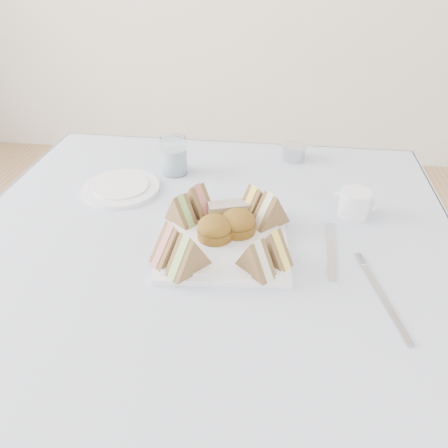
# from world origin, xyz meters

# --- Properties ---
(floor) EXTENTS (4.00, 4.00, 0.00)m
(floor) POSITION_xyz_m (0.00, 0.00, 0.00)
(floor) COLOR #9E7751
(floor) RESTS_ON ground
(table) EXTENTS (0.90, 0.90, 0.74)m
(table) POSITION_xyz_m (0.00, 0.00, 0.37)
(table) COLOR brown
(table) RESTS_ON floor
(tablecloth) EXTENTS (1.02, 1.02, 0.01)m
(tablecloth) POSITION_xyz_m (0.00, 0.00, 0.74)
(tablecloth) COLOR silver
(tablecloth) RESTS_ON table
(serving_plate) EXTENTS (0.27, 0.27, 0.01)m
(serving_plate) POSITION_xyz_m (0.04, 0.00, 0.75)
(serving_plate) COLOR white
(serving_plate) RESTS_ON tablecloth
(sandwich_fl_a) EXTENTS (0.09, 0.09, 0.07)m
(sandwich_fl_a) POSITION_xyz_m (-0.05, -0.06, 0.80)
(sandwich_fl_a) COLOR brown
(sandwich_fl_a) RESTS_ON serving_plate
(sandwich_fl_b) EXTENTS (0.08, 0.09, 0.07)m
(sandwich_fl_b) POSITION_xyz_m (-0.01, -0.09, 0.79)
(sandwich_fl_b) COLOR brown
(sandwich_fl_b) RESTS_ON serving_plate
(sandwich_fr_a) EXTENTS (0.08, 0.07, 0.07)m
(sandwich_fr_a) POSITION_xyz_m (0.13, -0.05, 0.79)
(sandwich_fr_a) COLOR brown
(sandwich_fr_a) RESTS_ON serving_plate
(sandwich_fr_b) EXTENTS (0.08, 0.08, 0.07)m
(sandwich_fr_b) POSITION_xyz_m (0.11, -0.08, 0.79)
(sandwich_fr_b) COLOR brown
(sandwich_fr_b) RESTS_ON serving_plate
(sandwich_bl_a) EXTENTS (0.08, 0.07, 0.07)m
(sandwich_bl_a) POSITION_xyz_m (-0.06, 0.06, 0.79)
(sandwich_bl_a) COLOR brown
(sandwich_bl_a) RESTS_ON serving_plate
(sandwich_bl_b) EXTENTS (0.09, 0.08, 0.07)m
(sandwich_bl_b) POSITION_xyz_m (-0.03, 0.09, 0.79)
(sandwich_bl_b) COLOR brown
(sandwich_bl_b) RESTS_ON serving_plate
(sandwich_br_a) EXTENTS (0.09, 0.09, 0.07)m
(sandwich_br_a) POSITION_xyz_m (0.12, 0.07, 0.79)
(sandwich_br_a) COLOR brown
(sandwich_br_a) RESTS_ON serving_plate
(sandwich_br_b) EXTENTS (0.08, 0.08, 0.07)m
(sandwich_br_b) POSITION_xyz_m (0.09, 0.10, 0.79)
(sandwich_br_b) COLOR brown
(sandwich_br_b) RESTS_ON serving_plate
(scone_left) EXTENTS (0.07, 0.07, 0.05)m
(scone_left) POSITION_xyz_m (0.02, 0.01, 0.78)
(scone_left) COLOR brown
(scone_left) RESTS_ON serving_plate
(scone_right) EXTENTS (0.09, 0.09, 0.05)m
(scone_right) POSITION_xyz_m (0.06, 0.03, 0.78)
(scone_right) COLOR brown
(scone_right) RESTS_ON serving_plate
(pastry_slice) EXTENTS (0.09, 0.06, 0.04)m
(pastry_slice) POSITION_xyz_m (0.04, 0.08, 0.78)
(pastry_slice) COLOR tan
(pastry_slice) RESTS_ON serving_plate
(side_plate) EXTENTS (0.24, 0.24, 0.01)m
(side_plate) POSITION_xyz_m (-0.24, 0.19, 0.75)
(side_plate) COLOR white
(side_plate) RESTS_ON tablecloth
(water_glass) EXTENTS (0.07, 0.07, 0.10)m
(water_glass) POSITION_xyz_m (-0.13, 0.30, 0.79)
(water_glass) COLOR white
(water_glass) RESTS_ON tablecloth
(tea_strainer) EXTENTS (0.09, 0.09, 0.04)m
(tea_strainer) POSITION_xyz_m (0.17, 0.41, 0.77)
(tea_strainer) COLOR #B2B2BD
(tea_strainer) RESTS_ON tablecloth
(knife) EXTENTS (0.02, 0.18, 0.00)m
(knife) POSITION_xyz_m (0.25, 0.01, 0.75)
(knife) COLOR #B2B2BD
(knife) RESTS_ON tablecloth
(fork) EXTENTS (0.06, 0.19, 0.00)m
(fork) POSITION_xyz_m (0.33, -0.12, 0.75)
(fork) COLOR #B2B2BD
(fork) RESTS_ON tablecloth
(creamer_jug) EXTENTS (0.07, 0.07, 0.06)m
(creamer_jug) POSITION_xyz_m (0.30, 0.15, 0.78)
(creamer_jug) COLOR white
(creamer_jug) RESTS_ON tablecloth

